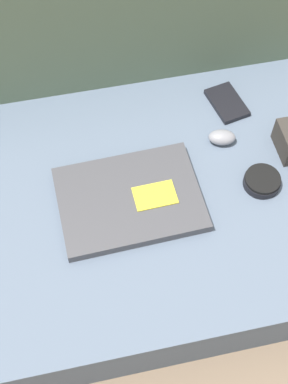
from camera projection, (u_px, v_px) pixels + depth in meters
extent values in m
plane|color=#7A6651|center=(144.00, 229.00, 1.29)|extent=(8.00, 8.00, 0.00)
cube|color=slate|center=(144.00, 214.00, 1.23)|extent=(1.07, 0.66, 0.15)
cube|color=#60755B|center=(107.00, 24.00, 1.29)|extent=(1.07, 0.20, 0.53)
cube|color=#47474C|center=(130.00, 199.00, 1.15)|extent=(0.31, 0.23, 0.02)
cube|color=yellow|center=(155.00, 195.00, 1.14)|extent=(0.09, 0.06, 0.00)
ellipsoid|color=gray|center=(222.00, 137.00, 1.23)|extent=(0.07, 0.05, 0.03)
cylinder|color=black|center=(262.00, 182.00, 1.17)|extent=(0.08, 0.08, 0.02)
cylinder|color=black|center=(263.00, 179.00, 1.16)|extent=(0.08, 0.08, 0.01)
cube|color=black|center=(227.00, 103.00, 1.30)|extent=(0.09, 0.12, 0.01)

